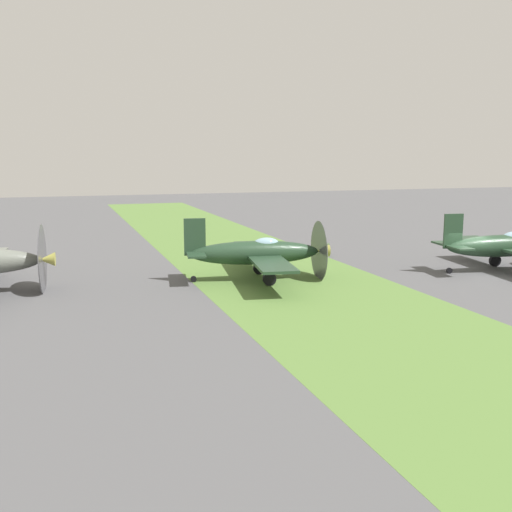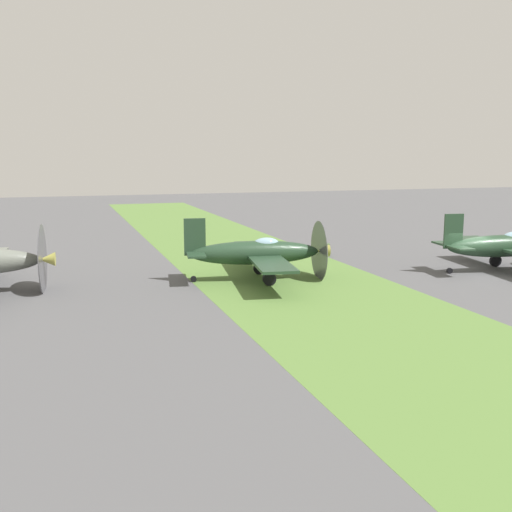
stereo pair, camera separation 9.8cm
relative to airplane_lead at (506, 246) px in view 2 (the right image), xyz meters
name	(u,v)px [view 2 (the right image)]	position (x,y,z in m)	size (l,w,h in m)	color
ground_plane	(471,275)	(0.26, -2.69, -1.61)	(160.00, 160.00, 0.00)	#515154
grass_verge	(302,287)	(0.26, -13.78, -1.61)	(120.00, 11.00, 0.01)	#567A38
airplane_lead	(506,246)	(0.00, 0.00, 0.00)	(10.86, 8.62, 3.85)	#233D28
airplane_wingman	(258,253)	(-2.40, -15.48, -0.01)	(10.83, 8.62, 3.83)	#233D28
fuel_drum	(326,250)	(-8.71, -8.24, -1.16)	(0.60, 0.60, 0.90)	#476633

